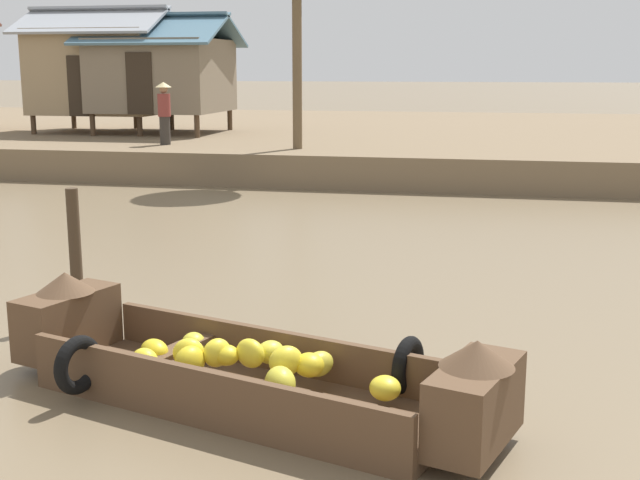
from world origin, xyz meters
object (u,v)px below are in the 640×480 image
object	(u,v)px
stilt_house_mid_left	(102,70)
mooring_post	(75,255)
banana_boat	(242,369)
stilt_house_mid_right	(162,73)
vendor_person	(164,110)

from	to	relation	value
stilt_house_mid_left	mooring_post	size ratio (longest dim) A/B	3.01
banana_boat	mooring_post	world-z (taller)	mooring_post
stilt_house_mid_right	mooring_post	distance (m)	17.52
banana_boat	stilt_house_mid_right	distance (m)	20.34
banana_boat	mooring_post	distance (m)	3.28
stilt_house_mid_right	mooring_post	xyz separation A→B (m)	(5.60, -16.49, -1.89)
banana_boat	stilt_house_mid_left	size ratio (longest dim) A/B	1.02
stilt_house_mid_left	mooring_post	distance (m)	18.22
banana_boat	mooring_post	xyz separation A→B (m)	(-2.58, 1.98, 0.45)
stilt_house_mid_right	vendor_person	bearing A→B (deg)	-67.62
stilt_house_mid_left	vendor_person	size ratio (longest dim) A/B	2.78
banana_boat	stilt_house_mid_left	distance (m)	21.18
stilt_house_mid_left	stilt_house_mid_right	size ratio (longest dim) A/B	1.05
banana_boat	mooring_post	bearing A→B (deg)	142.52
vendor_person	mooring_post	distance (m)	13.33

